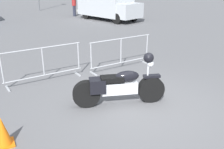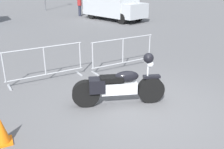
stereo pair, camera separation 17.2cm
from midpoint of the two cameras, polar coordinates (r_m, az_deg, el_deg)
name	(u,v)px [view 1 (the left image)]	position (r m, az deg, el deg)	size (l,w,h in m)	color
ground_plane	(140,107)	(6.20, 5.62, -7.38)	(120.00, 120.00, 0.00)	#5B5B5E
motorcycle	(119,86)	(6.10, 0.90, -2.57)	(2.24, 0.86, 1.30)	black
crowd_barrier_near	(43,64)	(7.74, -16.04, 2.31)	(2.40, 0.65, 1.07)	#9EA0A5
crowd_barrier_far	(121,53)	(8.59, 1.48, 4.98)	(2.40, 0.65, 1.07)	#9EA0A5
delivery_van	(107,3)	(19.26, -1.38, 16.06)	(3.40, 5.36, 2.31)	#B2B7BC
pedestrian	(74,5)	(21.43, -8.91, 15.48)	(0.34, 0.34, 1.69)	#262838
planter_island	(97,7)	(24.54, -3.67, 15.19)	(3.49, 3.49, 1.18)	#ADA89E
traffic_cone	(3,132)	(5.20, -24.60, -11.81)	(0.34, 0.34, 0.59)	orange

